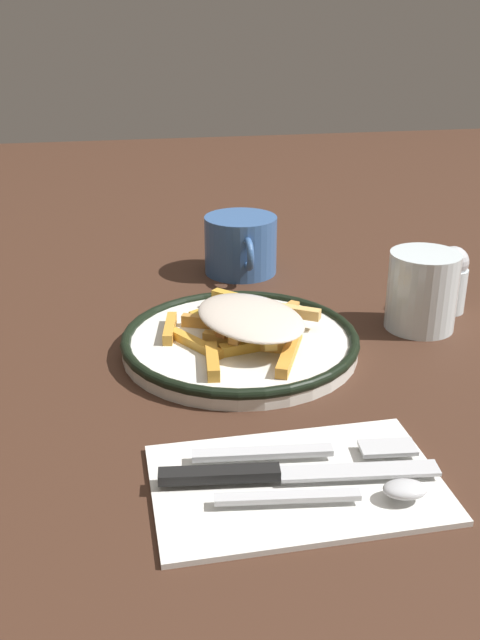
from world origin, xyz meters
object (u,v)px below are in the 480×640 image
object	(u,v)px
spoon	(359,492)
water_glass	(422,291)
plate	(240,342)
knife	(275,473)
coffee_mug	(241,245)
fork	(306,451)
salt_shaker	(451,279)
napkin	(300,480)
fries_heap	(247,322)

from	to	relation	value
spoon	water_glass	bearing A→B (deg)	149.38
plate	water_glass	world-z (taller)	water_glass
knife	water_glass	world-z (taller)	water_glass
plate	coffee_mug	distance (m)	0.24
plate	water_glass	bearing A→B (deg)	96.73
fork	coffee_mug	bearing A→B (deg)	176.05
spoon	coffee_mug	xyz separation A→B (m)	(-0.50, 0.01, 0.03)
plate	spoon	bearing A→B (deg)	8.02
fork	knife	bearing A→B (deg)	-51.50
plate	salt_shaker	bearing A→B (deg)	103.40
plate	water_glass	xyz separation A→B (m)	(-0.02, 0.21, 0.03)
napkin	fork	size ratio (longest dim) A/B	1.22
knife	salt_shaker	world-z (taller)	salt_shaker
fork	spoon	size ratio (longest dim) A/B	1.16
napkin	fries_heap	bearing A→B (deg)	178.90
napkin	fork	distance (m)	0.03
napkin	knife	distance (m)	0.02
fries_heap	salt_shaker	size ratio (longest dim) A/B	2.41
coffee_mug	fries_heap	bearing A→B (deg)	-9.07
fries_heap	water_glass	distance (m)	0.20
knife	salt_shaker	size ratio (longest dim) A/B	2.67
knife	spoon	xyz separation A→B (m)	(0.03, 0.05, 0.00)
plate	fries_heap	bearing A→B (deg)	65.43
salt_shaker	fries_heap	bearing A→B (deg)	-75.58
fork	water_glass	distance (m)	0.30
plate	salt_shaker	distance (m)	0.27
plate	water_glass	size ratio (longest dim) A/B	2.84
napkin	coffee_mug	bearing A→B (deg)	174.79
plate	fork	world-z (taller)	plate
coffee_mug	knife	bearing A→B (deg)	-7.52
coffee_mug	water_glass	bearing A→B (deg)	37.44
napkin	spoon	world-z (taller)	spoon
knife	water_glass	bearing A→B (deg)	138.54
plate	salt_shaker	world-z (taller)	salt_shaker
fork	knife	world-z (taller)	knife
fork	knife	size ratio (longest dim) A/B	0.84
spoon	coffee_mug	distance (m)	0.50
fork	napkin	bearing A→B (deg)	-24.42
plate	napkin	size ratio (longest dim) A/B	1.14
fries_heap	fork	distance (m)	0.20
knife	spoon	distance (m)	0.06
fries_heap	coffee_mug	bearing A→B (deg)	170.93
knife	napkin	bearing A→B (deg)	83.53
spoon	coffee_mug	world-z (taller)	coffee_mug
plate	fries_heap	size ratio (longest dim) A/B	1.29
coffee_mug	salt_shaker	size ratio (longest dim) A/B	1.54
spoon	knife	bearing A→B (deg)	-122.80
plate	salt_shaker	xyz separation A→B (m)	(-0.06, 0.26, 0.03)
fries_heap	salt_shaker	xyz separation A→B (m)	(-0.06, 0.25, 0.00)
knife	water_glass	size ratio (longest dim) A/B	2.43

